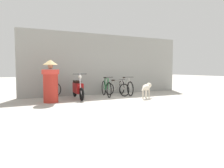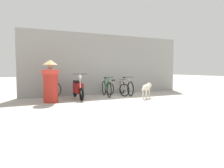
# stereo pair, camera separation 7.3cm
# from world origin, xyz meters

# --- Properties ---
(ground_plane) EXTENTS (60.00, 60.00, 0.00)m
(ground_plane) POSITION_xyz_m (0.00, 0.00, 0.00)
(ground_plane) COLOR #ADA89E
(shop_wall_back) EXTENTS (8.77, 0.20, 3.04)m
(shop_wall_back) POSITION_xyz_m (0.00, 3.25, 1.52)
(shop_wall_back) COLOR gray
(shop_wall_back) RESTS_ON ground
(bicycle_0) EXTENTS (0.47, 1.65, 0.92)m
(bicycle_0) POSITION_xyz_m (-0.59, 2.19, 0.38)
(bicycle_0) COLOR black
(bicycle_0) RESTS_ON ground
(bicycle_1) EXTENTS (0.62, 1.48, 0.79)m
(bicycle_1) POSITION_xyz_m (-0.01, 2.25, 0.33)
(bicycle_1) COLOR black
(bicycle_1) RESTS_ON ground
(bicycle_2) EXTENTS (0.46, 1.78, 0.91)m
(bicycle_2) POSITION_xyz_m (0.56, 2.32, 0.37)
(bicycle_2) COLOR black
(bicycle_2) RESTS_ON ground
(motorcycle) EXTENTS (0.58, 1.93, 1.10)m
(motorcycle) POSITION_xyz_m (-2.03, 2.04, 0.44)
(motorcycle) COLOR black
(motorcycle) RESTS_ON ground
(stray_dog) EXTENTS (0.91, 0.66, 0.67)m
(stray_dog) POSITION_xyz_m (0.71, 0.80, 0.47)
(stray_dog) COLOR beige
(stray_dog) RESTS_ON ground
(person_in_robes) EXTENTS (0.77, 0.77, 1.64)m
(person_in_robes) POSITION_xyz_m (-3.28, 1.54, 0.83)
(person_in_robes) COLOR #B72D23
(person_in_robes) RESTS_ON ground
(spare_tire_left) EXTENTS (0.70, 0.08, 0.70)m
(spare_tire_left) POSITION_xyz_m (-2.85, 3.00, 0.35)
(spare_tire_left) COLOR black
(spare_tire_left) RESTS_ON ground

